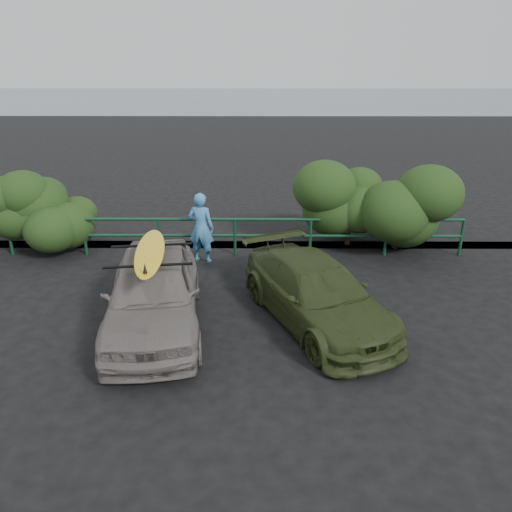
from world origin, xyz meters
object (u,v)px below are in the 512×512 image
at_px(sedan, 153,292).
at_px(olive_vehicle, 317,293).
at_px(man, 201,228).
at_px(surfboard, 150,252).
at_px(guardrail, 197,237).

xyz_separation_m(sedan, olive_vehicle, (3.16, 0.23, -0.12)).
distance_m(man, surfboard, 3.53).
bearing_deg(man, olive_vehicle, 144.20).
xyz_separation_m(guardrail, surfboard, (-0.39, -3.85, 1.06)).
height_order(sedan, olive_vehicle, sedan).
bearing_deg(sedan, olive_vehicle, -3.46).
xyz_separation_m(guardrail, sedan, (-0.39, -3.85, 0.22)).
height_order(guardrail, sedan, sedan).
bearing_deg(surfboard, olive_vehicle, -3.46).
xyz_separation_m(man, surfboard, (-0.55, -3.42, 0.67)).
height_order(guardrail, man, man).
distance_m(sedan, surfboard, 0.83).
bearing_deg(surfboard, sedan, -7.64).
bearing_deg(sedan, man, 73.17).
bearing_deg(sedan, guardrail, 76.62).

